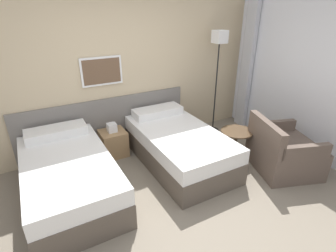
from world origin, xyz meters
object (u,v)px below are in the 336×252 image
at_px(floor_lamp, 219,51).
at_px(armchair, 283,153).
at_px(nightstand, 113,143).
at_px(bed_near_door, 69,176).
at_px(side_table, 236,139).
at_px(bed_near_window, 178,146).

relative_size(floor_lamp, armchair, 1.69).
bearing_deg(nightstand, armchair, -38.05).
bearing_deg(armchair, floor_lamp, 22.19).
height_order(floor_lamp, armchair, floor_lamp).
bearing_deg(bed_near_door, side_table, -7.72).
distance_m(bed_near_door, side_table, 2.53).
bearing_deg(armchair, nightstand, 71.73).
bearing_deg(bed_near_door, bed_near_window, 0.00).
distance_m(bed_near_window, side_table, 0.93).
bearing_deg(armchair, side_table, 53.75).
distance_m(bed_near_door, nightstand, 1.08).
xyz_separation_m(floor_lamp, armchair, (0.07, -1.58, -1.27)).
bearing_deg(bed_near_window, nightstand, 139.39).
bearing_deg(side_table, bed_near_window, 158.63).
relative_size(bed_near_window, floor_lamp, 1.01).
height_order(bed_near_door, armchair, armchair).
relative_size(bed_near_door, nightstand, 3.37).
bearing_deg(armchair, bed_near_window, 73.49).
bearing_deg(bed_near_door, armchair, -17.75).
height_order(bed_near_door, bed_near_window, same).
xyz_separation_m(side_table, armchair, (0.40, -0.59, -0.07)).
relative_size(bed_near_window, side_table, 3.83).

